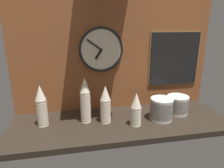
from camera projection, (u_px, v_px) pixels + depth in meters
name	position (u px, v px, depth m)	size (l,w,h in m)	color
ground_plane	(122.00, 123.00, 1.48)	(1.60, 0.56, 0.04)	black
wall_tiled_back	(115.00, 45.00, 1.58)	(1.60, 0.03, 1.05)	brown
cup_stack_center_right	(136.00, 109.00, 1.38)	(0.08, 0.08, 0.24)	beige
cup_stack_center	(105.00, 104.00, 1.42)	(0.08, 0.08, 0.27)	beige
cup_stack_far_left	(41.00, 106.00, 1.37)	(0.08, 0.08, 0.29)	beige
cup_stack_center_left	(85.00, 100.00, 1.42)	(0.08, 0.08, 0.33)	beige
bowl_stack_right	(161.00, 108.00, 1.47)	(0.17, 0.17, 0.17)	beige
bowl_stack_far_right	(177.00, 104.00, 1.58)	(0.17, 0.17, 0.15)	beige
wall_clock	(101.00, 50.00, 1.54)	(0.35, 0.03, 0.35)	beige
menu_board	(174.00, 59.00, 1.69)	(0.45, 0.01, 0.46)	olive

